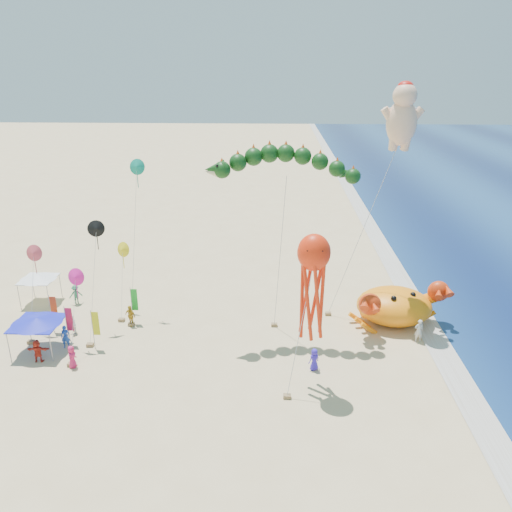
{
  "coord_description": "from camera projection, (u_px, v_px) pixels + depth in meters",
  "views": [
    {
      "loc": [
        -0.46,
        -33.16,
        19.83
      ],
      "look_at": [
        -2.0,
        2.0,
        6.5
      ],
      "focal_mm": 35.0,
      "sensor_mm": 36.0,
      "label": 1
    }
  ],
  "objects": [
    {
      "name": "beachgoers",
      "position": [
        124.0,
        330.0,
        38.51
      ],
      "size": [
        29.88,
        11.01,
        1.87
      ],
      "color": "gold",
      "rests_on": "ground"
    },
    {
      "name": "crab_inflatable",
      "position": [
        395.0,
        305.0,
        40.84
      ],
      "size": [
        8.3,
        7.11,
        3.64
      ],
      "color": "orange",
      "rests_on": "ground"
    },
    {
      "name": "dragon_kite",
      "position": [
        284.0,
        169.0,
        35.67
      ],
      "size": [
        11.37,
        3.68,
        14.3
      ],
      "color": "#0E350F",
      "rests_on": "ground"
    },
    {
      "name": "canopy_blue",
      "position": [
        37.0,
        321.0,
        36.56
      ],
      "size": [
        3.66,
        3.66,
        2.71
      ],
      "color": "gray",
      "rests_on": "ground"
    },
    {
      "name": "cherub_kite",
      "position": [
        402.0,
        115.0,
        37.16
      ],
      "size": [
        6.15,
        2.04,
        18.93
      ],
      "color": "#FDC29A",
      "rests_on": "ground"
    },
    {
      "name": "octopus_kite",
      "position": [
        313.0,
        278.0,
        30.84
      ],
      "size": [
        2.72,
        2.87,
        10.49
      ],
      "color": "red",
      "rests_on": "ground"
    },
    {
      "name": "ground",
      "position": [
        281.0,
        345.0,
        37.98
      ],
      "size": [
        320.0,
        320.0,
        0.0
      ],
      "primitive_type": "plane",
      "color": "#D1B784",
      "rests_on": "ground"
    },
    {
      "name": "canopy_white",
      "position": [
        38.0,
        277.0,
        44.17
      ],
      "size": [
        3.12,
        3.12,
        2.71
      ],
      "color": "gray",
      "rests_on": "ground"
    },
    {
      "name": "foam_strip",
      "position": [
        441.0,
        349.0,
        37.49
      ],
      "size": [
        320.0,
        320.0,
        0.0
      ],
      "primitive_type": "plane",
      "color": "silver",
      "rests_on": "ground"
    },
    {
      "name": "feather_flags",
      "position": [
        88.0,
        313.0,
        38.59
      ],
      "size": [
        6.53,
        4.16,
        3.2
      ],
      "color": "gray",
      "rests_on": "ground"
    },
    {
      "name": "small_kites",
      "position": [
        94.0,
        245.0,
        39.02
      ],
      "size": [
        8.81,
        10.16,
        13.03
      ],
      "color": "#C3414E",
      "rests_on": "ground"
    }
  ]
}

